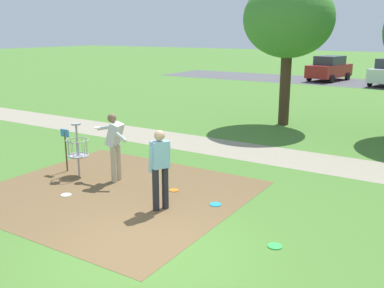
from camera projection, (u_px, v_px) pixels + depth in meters
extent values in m
plane|color=#47752D|center=(149.00, 251.00, 7.50)|extent=(160.00, 160.00, 0.00)
cube|color=brown|center=(114.00, 192.00, 10.22)|extent=(5.79, 5.27, 0.01)
cylinder|color=#9E9EA3|center=(78.00, 151.00, 11.24)|extent=(0.05, 0.05, 1.35)
cylinder|color=#9E9EA3|center=(76.00, 124.00, 11.06)|extent=(0.24, 0.24, 0.04)
torus|color=#9E9EA3|center=(77.00, 140.00, 11.17)|extent=(0.58, 0.58, 0.02)
torus|color=#9E9EA3|center=(78.00, 155.00, 11.27)|extent=(0.55, 0.55, 0.03)
cylinder|color=#9E9EA3|center=(78.00, 156.00, 11.27)|extent=(0.48, 0.48, 0.02)
cylinder|color=gray|center=(84.00, 149.00, 11.10)|extent=(0.01, 0.01, 0.40)
cylinder|color=gray|center=(87.00, 148.00, 11.23)|extent=(0.01, 0.01, 0.40)
cylinder|color=gray|center=(86.00, 146.00, 11.37)|extent=(0.01, 0.01, 0.40)
cylinder|color=gray|center=(82.00, 145.00, 11.44)|extent=(0.01, 0.01, 0.40)
cylinder|color=gray|center=(76.00, 146.00, 11.43)|extent=(0.01, 0.01, 0.40)
cylinder|color=gray|center=(71.00, 146.00, 11.34)|extent=(0.01, 0.01, 0.40)
cylinder|color=gray|center=(68.00, 148.00, 11.20)|extent=(0.01, 0.01, 0.40)
cylinder|color=gray|center=(69.00, 149.00, 11.07)|extent=(0.01, 0.01, 0.40)
cylinder|color=gray|center=(73.00, 150.00, 11.00)|extent=(0.01, 0.01, 0.40)
cylinder|color=gray|center=(79.00, 150.00, 11.00)|extent=(0.01, 0.01, 0.40)
cylinder|color=#4C3823|center=(66.00, 151.00, 11.63)|extent=(0.04, 0.04, 1.10)
cube|color=#3384C6|center=(65.00, 133.00, 11.51)|extent=(0.28, 0.03, 0.20)
cylinder|color=#232328|center=(156.00, 190.00, 9.09)|extent=(0.14, 0.14, 0.92)
cylinder|color=#232328|center=(165.00, 188.00, 9.19)|extent=(0.14, 0.14, 0.92)
cube|color=#84B7D1|center=(160.00, 155.00, 8.96)|extent=(0.36, 0.42, 0.56)
sphere|color=tan|center=(160.00, 135.00, 8.86)|extent=(0.22, 0.22, 0.22)
cylinder|color=#84B7D1|center=(151.00, 160.00, 8.90)|extent=(0.19, 0.16, 0.55)
cylinder|color=#84B7D1|center=(168.00, 157.00, 9.09)|extent=(0.19, 0.16, 0.55)
cylinder|color=green|center=(156.00, 163.00, 9.16)|extent=(0.22, 0.22, 0.02)
cylinder|color=tan|center=(114.00, 164.00, 10.80)|extent=(0.14, 0.14, 0.92)
cylinder|color=tan|center=(118.00, 162.00, 10.99)|extent=(0.14, 0.14, 0.92)
cube|color=silver|center=(115.00, 134.00, 10.71)|extent=(0.44, 0.42, 0.60)
sphere|color=brown|center=(112.00, 118.00, 10.63)|extent=(0.22, 0.22, 0.22)
cylinder|color=silver|center=(108.00, 127.00, 10.93)|extent=(0.59, 0.20, 0.21)
cylinder|color=white|center=(98.00, 128.00, 11.04)|extent=(0.22, 0.22, 0.02)
cylinder|color=silver|center=(118.00, 134.00, 10.49)|extent=(0.49, 0.18, 0.37)
cylinder|color=orange|center=(174.00, 190.00, 10.33)|extent=(0.22, 0.22, 0.02)
cylinder|color=white|center=(66.00, 195.00, 10.03)|extent=(0.24, 0.24, 0.02)
cylinder|color=#1E93DB|center=(215.00, 204.00, 9.48)|extent=(0.25, 0.25, 0.02)
cylinder|color=red|center=(156.00, 161.00, 12.65)|extent=(0.21, 0.21, 0.02)
cylinder|color=green|center=(275.00, 246.00, 7.65)|extent=(0.25, 0.25, 0.02)
cylinder|color=#422D1E|center=(285.00, 90.00, 17.31)|extent=(0.42, 0.42, 2.80)
ellipsoid|color=#428433|center=(289.00, 19.00, 16.64)|extent=(3.44, 3.44, 2.93)
cube|color=maroon|center=(329.00, 71.00, 32.98)|extent=(2.57, 4.47, 0.90)
cube|color=#2D333D|center=(330.00, 60.00, 32.79)|extent=(1.97, 2.45, 0.64)
cylinder|color=black|center=(326.00, 75.00, 34.61)|extent=(0.29, 0.62, 0.60)
cylinder|color=black|center=(348.00, 76.00, 33.42)|extent=(0.29, 0.62, 0.60)
cylinder|color=black|center=(309.00, 77.00, 32.77)|extent=(0.29, 0.62, 0.60)
cylinder|color=black|center=(332.00, 79.00, 31.58)|extent=(0.29, 0.62, 0.60)
cylinder|color=black|center=(384.00, 79.00, 31.54)|extent=(0.29, 0.62, 0.60)
cylinder|color=black|center=(370.00, 82.00, 29.70)|extent=(0.29, 0.62, 0.60)
cube|color=gray|center=(287.00, 158.00, 13.02)|extent=(40.00, 1.96, 0.00)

